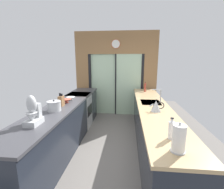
# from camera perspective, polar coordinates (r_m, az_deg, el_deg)

# --- Properties ---
(ground_plane) EXTENTS (5.04, 7.60, 0.02)m
(ground_plane) POSITION_cam_1_polar(r_m,az_deg,el_deg) (3.87, -0.82, -15.69)
(ground_plane) COLOR slate
(back_wall_unit) EXTENTS (2.64, 0.12, 2.70)m
(back_wall_unit) POSITION_cam_1_polar(r_m,az_deg,el_deg) (5.22, 1.37, 9.11)
(back_wall_unit) COLOR olive
(back_wall_unit) RESTS_ON ground_plane
(left_counter_run) EXTENTS (0.62, 3.80, 0.92)m
(left_counter_run) POSITION_cam_1_polar(r_m,az_deg,el_deg) (3.47, -17.15, -10.96)
(left_counter_run) COLOR #1E232D
(left_counter_run) RESTS_ON ground_plane
(right_counter_run) EXTENTS (0.62, 3.80, 0.92)m
(right_counter_run) POSITION_cam_1_polar(r_m,az_deg,el_deg) (3.41, 14.22, -11.20)
(right_counter_run) COLOR #1E232D
(right_counter_run) RESTS_ON ground_plane
(sink_faucet) EXTENTS (0.19, 0.02, 0.29)m
(sink_faucet) POSITION_cam_1_polar(r_m,az_deg,el_deg) (3.49, 16.60, 0.26)
(sink_faucet) COLOR #B7BABC
(sink_faucet) RESTS_ON right_counter_run
(oven_range) EXTENTS (0.60, 0.60, 0.92)m
(oven_range) POSITION_cam_1_polar(r_m,az_deg,el_deg) (4.46, -11.62, -5.63)
(oven_range) COLOR #B7BABC
(oven_range) RESTS_ON ground_plane
(mixing_bowl_near) EXTENTS (0.21, 0.21, 0.08)m
(mixing_bowl_near) POSITION_cam_1_polar(r_m,az_deg,el_deg) (3.49, -16.05, -2.16)
(mixing_bowl_near) COLOR #BC4C38
(mixing_bowl_near) RESTS_ON left_counter_run
(mixing_bowl_far) EXTENTS (0.20, 0.20, 0.06)m
(mixing_bowl_far) POSITION_cam_1_polar(r_m,az_deg,el_deg) (3.73, -14.58, -1.29)
(mixing_bowl_far) COLOR silver
(mixing_bowl_far) RESTS_ON left_counter_run
(knife_block) EXTENTS (0.08, 0.14, 0.26)m
(knife_block) POSITION_cam_1_polar(r_m,az_deg,el_deg) (3.25, -17.77, -2.20)
(knife_block) COLOR brown
(knife_block) RESTS_ON left_counter_run
(stand_mixer) EXTENTS (0.17, 0.27, 0.42)m
(stand_mixer) POSITION_cam_1_polar(r_m,az_deg,el_deg) (2.44, -26.48, -6.14)
(stand_mixer) COLOR #B7BABC
(stand_mixer) RESTS_ON left_counter_run
(stock_pot) EXTENTS (0.24, 0.24, 0.20)m
(stock_pot) POSITION_cam_1_polar(r_m,az_deg,el_deg) (2.98, -20.08, -3.90)
(stock_pot) COLOR #B7BABC
(stock_pot) RESTS_ON left_counter_run
(kettle) EXTENTS (0.26, 0.17, 0.22)m
(kettle) POSITION_cam_1_polar(r_m,az_deg,el_deg) (2.88, 15.52, -3.97)
(kettle) COLOR #B7BABC
(kettle) RESTS_ON right_counter_run
(soap_bottle_near) EXTENTS (0.06, 0.06, 0.25)m
(soap_bottle_near) POSITION_cam_1_polar(r_m,az_deg,el_deg) (1.95, 20.49, -11.79)
(soap_bottle_near) COLOR silver
(soap_bottle_near) RESTS_ON right_counter_run
(soap_bottle_far) EXTENTS (0.05, 0.05, 0.28)m
(soap_bottle_far) POSITION_cam_1_polar(r_m,az_deg,el_deg) (4.63, 11.78, 2.47)
(soap_bottle_far) COLOR #B23D2D
(soap_bottle_far) RESTS_ON right_counter_run
(paper_towel_roll) EXTENTS (0.15, 0.15, 0.30)m
(paper_towel_roll) POSITION_cam_1_polar(r_m,az_deg,el_deg) (1.71, 22.86, -14.42)
(paper_towel_roll) COLOR #B7BABC
(paper_towel_roll) RESTS_ON right_counter_run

